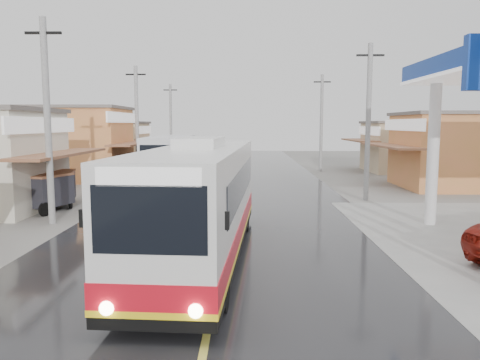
% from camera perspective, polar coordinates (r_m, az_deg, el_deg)
% --- Properties ---
extents(ground, '(120.00, 120.00, 0.00)m').
position_cam_1_polar(ground, '(10.06, -3.65, -16.31)').
color(ground, slate).
rests_on(ground, ground).
extents(road, '(12.00, 90.00, 0.02)m').
position_cam_1_polar(road, '(24.55, -0.98, -2.40)').
color(road, black).
rests_on(road, ground).
extents(centre_line, '(0.15, 90.00, 0.01)m').
position_cam_1_polar(centre_line, '(24.55, -0.98, -2.37)').
color(centre_line, '#D8CC4C').
rests_on(centre_line, road).
extents(shopfronts_left, '(11.00, 44.00, 5.20)m').
position_cam_1_polar(shopfronts_left, '(30.74, -25.81, -1.23)').
color(shopfronts_left, tan).
rests_on(shopfronts_left, ground).
extents(utility_poles_left, '(1.60, 50.00, 8.00)m').
position_cam_1_polar(utility_poles_left, '(26.67, -16.13, -1.95)').
color(utility_poles_left, gray).
rests_on(utility_poles_left, ground).
extents(utility_poles_right, '(1.60, 36.00, 8.00)m').
position_cam_1_polar(utility_poles_right, '(25.33, 15.07, -2.38)').
color(utility_poles_right, gray).
rests_on(utility_poles_right, ground).
extents(coach_bus, '(3.24, 11.50, 3.55)m').
position_cam_1_polar(coach_bus, '(13.76, -4.72, -2.54)').
color(coach_bus, silver).
rests_on(coach_bus, road).
extents(second_bus, '(2.80, 9.52, 3.14)m').
position_cam_1_polar(second_bus, '(31.36, -8.44, 2.63)').
color(second_bus, silver).
rests_on(second_bus, road).
extents(cyclist, '(1.14, 2.18, 2.24)m').
position_cam_1_polar(cyclist, '(16.88, -14.95, -4.37)').
color(cyclist, black).
rests_on(cyclist, ground).
extents(tricycle_near, '(2.06, 2.57, 1.71)m').
position_cam_1_polar(tricycle_near, '(22.79, -22.45, -1.18)').
color(tricycle_near, '#26262D').
rests_on(tricycle_near, ground).
extents(tricycle_far, '(1.94, 2.33, 1.71)m').
position_cam_1_polar(tricycle_far, '(24.20, -21.23, -0.69)').
color(tricycle_far, '#26262D').
rests_on(tricycle_far, ground).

